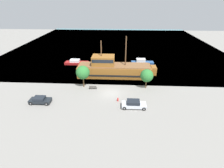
% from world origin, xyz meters
% --- Properties ---
extents(ground_plane, '(160.00, 160.00, 0.00)m').
position_xyz_m(ground_plane, '(0.00, 0.00, 0.00)').
color(ground_plane, gray).
extents(water_surface, '(80.00, 80.00, 0.00)m').
position_xyz_m(water_surface, '(0.00, 44.00, 0.00)').
color(water_surface, teal).
rests_on(water_surface, ground).
extents(pirate_ship, '(19.69, 4.76, 10.13)m').
position_xyz_m(pirate_ship, '(0.12, 9.19, 1.94)').
color(pirate_ship, brown).
rests_on(pirate_ship, water_surface).
extents(moored_boat_dockside, '(6.63, 1.99, 1.83)m').
position_xyz_m(moored_boat_dockside, '(8.40, 18.12, 0.68)').
color(moored_boat_dockside, navy).
rests_on(moored_boat_dockside, water_surface).
extents(moored_boat_outer, '(7.01, 2.25, 1.47)m').
position_xyz_m(moored_boat_outer, '(-11.47, 17.45, 0.54)').
color(moored_boat_outer, maroon).
rests_on(moored_boat_outer, water_surface).
extents(parked_car_curb_front, '(3.99, 1.89, 1.29)m').
position_xyz_m(parked_car_curb_front, '(-13.26, -4.51, 0.66)').
color(parked_car_curb_front, black).
rests_on(parked_car_curb_front, ground_plane).
extents(parked_car_curb_mid, '(4.44, 1.92, 1.47)m').
position_xyz_m(parked_car_curb_mid, '(4.56, -5.11, 0.72)').
color(parked_car_curb_mid, '#B7BCC6').
rests_on(parked_car_curb_mid, ground_plane).
extents(fire_hydrant, '(0.42, 0.25, 0.76)m').
position_xyz_m(fire_hydrant, '(1.62, -3.10, 0.41)').
color(fire_hydrant, red).
rests_on(fire_hydrant, ground_plane).
extents(bench_promenade_east, '(1.61, 0.45, 0.85)m').
position_xyz_m(bench_promenade_east, '(-4.01, 1.67, 0.43)').
color(bench_promenade_east, '#4C4742').
rests_on(bench_promenade_east, ground_plane).
extents(tree_row_east, '(3.01, 3.01, 5.01)m').
position_xyz_m(tree_row_east, '(-6.24, 2.72, 3.49)').
color(tree_row_east, brown).
rests_on(tree_row_east, ground_plane).
extents(tree_row_mideast, '(2.82, 2.82, 4.43)m').
position_xyz_m(tree_row_mideast, '(7.73, 2.82, 3.02)').
color(tree_row_mideast, brown).
rests_on(tree_row_mideast, ground_plane).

